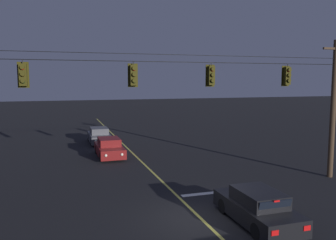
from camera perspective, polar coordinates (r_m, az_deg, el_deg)
The scene contains 11 objects.
ground_plane at distance 15.08m, azimuth 5.43°, elevation -15.76°, with size 180.00×180.00×0.00m, color black.
lane_centre_stripe at distance 23.71m, azimuth -3.70°, elevation -7.43°, with size 0.14×60.00×0.01m, color #D1C64C.
stop_bar_paint at distance 18.32m, azimuth 7.35°, elevation -11.69°, with size 3.40×0.36×0.01m, color silver.
signal_span_assembly at distance 17.32m, azimuth 1.00°, elevation 1.39°, with size 21.36×0.32×8.00m.
traffic_light_leftmost at distance 16.38m, azimuth -22.64°, elevation 6.85°, with size 0.48×0.41×1.22m.
traffic_light_left_inner at distance 16.69m, azimuth -5.66°, elevation 7.30°, with size 0.48×0.41×1.22m.
traffic_light_centre at distance 17.97m, azimuth 7.10°, elevation 7.22°, with size 0.48×0.41×1.22m.
traffic_light_right_inner at distance 20.29m, azimuth 18.91°, elevation 6.84°, with size 0.48×0.41×1.22m.
car_waiting_near_lane at distance 14.78m, azimuth 14.38°, elevation -13.72°, with size 1.80×4.33×1.39m.
car_oncoming_lead at distance 26.61m, azimuth -9.56°, elevation -4.54°, with size 1.80×4.42×1.39m.
car_oncoming_trailing at distance 32.55m, azimuth -11.16°, elevation -2.56°, with size 1.80×4.42×1.39m.
Camera 1 is at (-5.53, -12.82, 5.71)m, focal length 37.28 mm.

